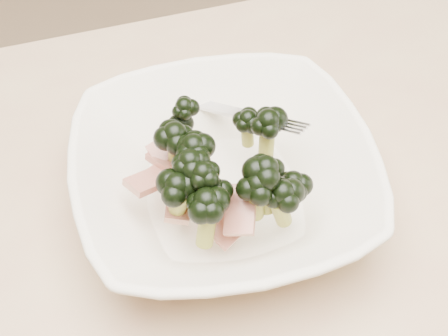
{
  "coord_description": "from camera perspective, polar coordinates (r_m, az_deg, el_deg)",
  "views": [
    {
      "loc": [
        -0.07,
        -0.3,
        1.25
      ],
      "look_at": [
        0.05,
        0.08,
        0.8
      ],
      "focal_mm": 50.0,
      "sensor_mm": 36.0,
      "label": 1
    }
  ],
  "objects": [
    {
      "name": "dining_table",
      "position": [
        0.67,
        -2.42,
        -14.18
      ],
      "size": [
        1.2,
        0.8,
        0.75
      ],
      "color": "tan",
      "rests_on": "ground"
    },
    {
      "name": "broccoli_dish",
      "position": [
        0.6,
        -0.05,
        -0.73
      ],
      "size": [
        0.32,
        0.32,
        0.11
      ],
      "color": "#EFE3CB",
      "rests_on": "dining_table"
    }
  ]
}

